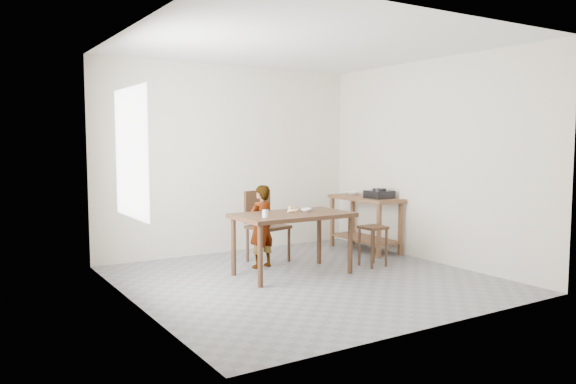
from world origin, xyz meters
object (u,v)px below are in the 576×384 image
dining_chair (268,226)px  stool (373,246)px  child (261,227)px  dining_table (292,244)px  prep_counter (365,224)px

dining_chair → stool: size_ratio=1.82×
child → dining_chair: size_ratio=1.12×
child → dining_table: bearing=92.3°
stool → dining_chair: bearing=136.5°
prep_counter → dining_chair: (-1.60, 0.09, 0.08)m
dining_table → dining_chair: bearing=81.5°
prep_counter → child: 1.87m
dining_chair → stool: bearing=-58.4°
dining_chair → dining_table: bearing=-113.4°
dining_table → prep_counter: prep_counter is taller
dining_table → prep_counter: (1.72, 0.70, 0.03)m
prep_counter → child: bearing=-174.6°
prep_counter → stool: (-0.59, -0.87, -0.14)m
dining_table → stool: dining_table is taller
prep_counter → dining_table: bearing=-157.9°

